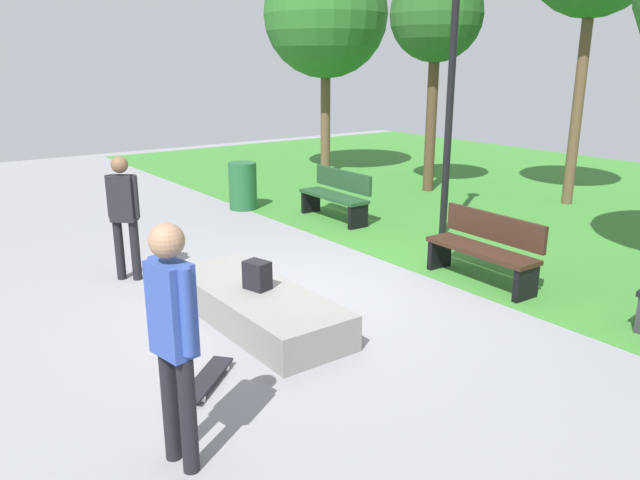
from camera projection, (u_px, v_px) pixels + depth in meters
ground_plane at (301, 298)px, 7.58m from camera, size 28.00×28.00×0.00m
grass_lawn at (628, 210)px, 12.10m from camera, size 26.60×12.18×0.01m
concrete_ledge at (256, 305)px, 6.84m from camera, size 2.57×0.95×0.39m
backpack_on_ledge at (257, 275)px, 6.76m from camera, size 0.32×0.26×0.32m
skater_performing_trick at (173, 328)px, 4.14m from camera, size 0.42×0.25×1.82m
skater_watching at (124, 209)px, 7.96m from camera, size 0.36×0.37×1.67m
skateboard_by_ledge at (207, 378)px, 5.52m from camera, size 0.67×0.74×0.08m
park_bench_by_oak at (485, 247)px, 8.00m from camera, size 1.62×0.53×0.91m
park_bench_near_lamppost at (336, 194)px, 11.23m from camera, size 1.61×0.51×0.91m
tree_tall_oak at (436, 17)px, 12.86m from camera, size 1.98×1.98×4.78m
tree_slender_maple at (326, 15)px, 15.00m from camera, size 3.07×3.07×5.49m
lamp_post at (452, 61)px, 9.60m from camera, size 0.28×0.28×4.75m
trash_bin at (243, 186)px, 12.06m from camera, size 0.55×0.55×0.93m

